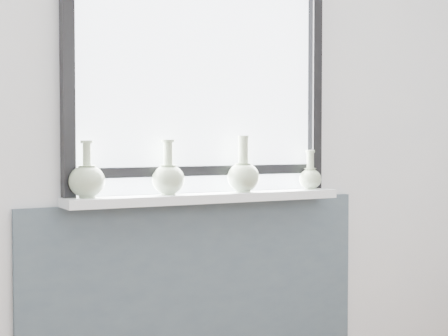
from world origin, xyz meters
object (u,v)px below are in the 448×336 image
windowsill (207,198)px  vase_c (243,175)px  vase_a (87,179)px  vase_b (168,177)px  vase_d (310,177)px

windowsill → vase_c: vase_c is taller
vase_a → vase_b: (0.37, -0.00, 0.00)m
windowsill → vase_a: vase_a is taller
vase_a → vase_c: bearing=-1.8°
vase_d → vase_a: bearing=179.5°
vase_d → windowsill: bearing=179.0°
vase_d → vase_b: bearing=179.3°
vase_a → vase_d: bearing=-0.5°
windowsill → vase_a: bearing=180.0°
windowsill → vase_d: bearing=-1.0°
windowsill → vase_c: 0.20m
vase_c → vase_a: bearing=178.2°
vase_c → vase_d: size_ratio=1.36×
vase_c → vase_b: bearing=176.6°
vase_a → vase_d: vase_a is taller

